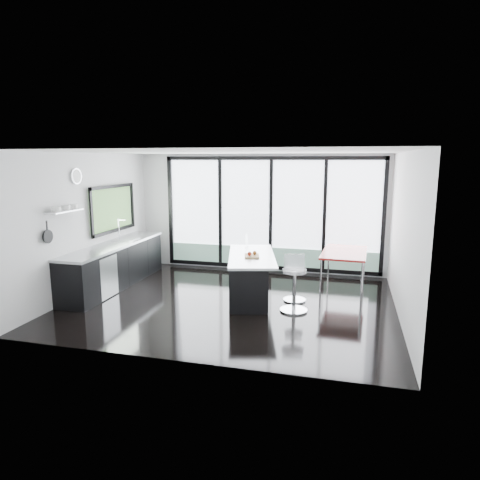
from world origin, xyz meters
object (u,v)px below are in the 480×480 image
(bar_stool_near, at_px, (294,290))
(island, at_px, (248,276))
(bar_stool_far, at_px, (295,283))
(red_table, at_px, (344,271))

(bar_stool_near, bearing_deg, island, 138.74)
(bar_stool_near, relative_size, bar_stool_far, 1.13)
(bar_stool_near, bearing_deg, red_table, 52.10)
(island, distance_m, bar_stool_far, 0.92)
(island, relative_size, bar_stool_near, 2.85)
(island, bearing_deg, red_table, 27.59)
(bar_stool_far, bearing_deg, bar_stool_near, -94.05)
(bar_stool_near, distance_m, red_table, 1.75)
(bar_stool_near, relative_size, red_table, 0.51)
(island, xyz_separation_m, bar_stool_near, (0.98, -0.60, -0.04))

